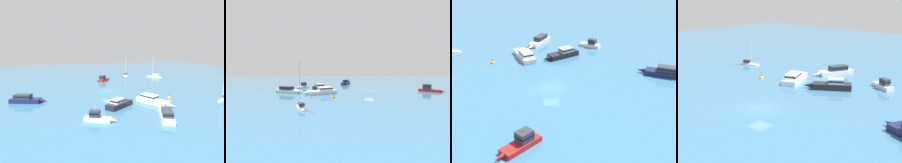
# 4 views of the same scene
# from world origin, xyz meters

# --- Properties ---
(ground_plane) EXTENTS (160.00, 160.00, 0.00)m
(ground_plane) POSITION_xyz_m (0.00, 0.00, 0.00)
(ground_plane) COLOR teal
(launch) EXTENTS (3.30, 4.89, 2.79)m
(launch) POSITION_xyz_m (-18.91, 7.68, 0.63)
(launch) COLOR white
(launch) RESTS_ON ground
(yacht) EXTENTS (2.56, 4.73, 7.85)m
(yacht) POSITION_xyz_m (-15.70, -20.23, 0.15)
(yacht) COLOR silver
(yacht) RESTS_ON ground
(sailboat) EXTENTS (5.85, 5.18, 7.74)m
(sailboat) POSITION_xyz_m (17.21, -23.06, 0.13)
(sailboat) COLOR silver
(sailboat) RESTS_ON ground
(motor_cruiser) EXTENTS (7.60, 4.65, 1.62)m
(motor_cruiser) POSITION_xyz_m (-21.14, -2.78, 0.67)
(motor_cruiser) COLOR silver
(motor_cruiser) RESTS_ON ground
(powerboat) EXTENTS (5.41, 5.17, 2.68)m
(powerboat) POSITION_xyz_m (15.15, -3.07, 0.69)
(powerboat) COLOR #B21E1E
(powerboat) RESTS_ON ground
(launch_1) EXTENTS (8.55, 4.88, 1.61)m
(launch_1) POSITION_xyz_m (-12.78, -5.20, 0.66)
(launch_1) COLOR white
(launch_1) RESTS_ON ground
(cabin_cruiser) EXTENTS (5.31, 6.98, 2.47)m
(cabin_cruiser) POSITION_xyz_m (-13.14, 1.95, 0.68)
(cabin_cruiser) COLOR black
(cabin_cruiser) RESTS_ON ground
(yacht_1) EXTENTS (6.47, 3.75, 7.89)m
(yacht_1) POSITION_xyz_m (23.19, -14.22, 0.15)
(yacht_1) COLOR silver
(yacht_1) RESTS_ON ground
(cabin_cruiser_1) EXTENTS (4.08, 7.44, 1.69)m
(cabin_cruiser_1) POSITION_xyz_m (-4.38, 18.72, 0.71)
(cabin_cruiser_1) COLOR #191E4C
(cabin_cruiser_1) RESTS_ON ground
(channel_buoy) EXTENTS (0.78, 0.78, 1.23)m
(channel_buoy) POSITION_xyz_m (-10.30, -10.78, 0.00)
(channel_buoy) COLOR orange
(channel_buoy) RESTS_ON ground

